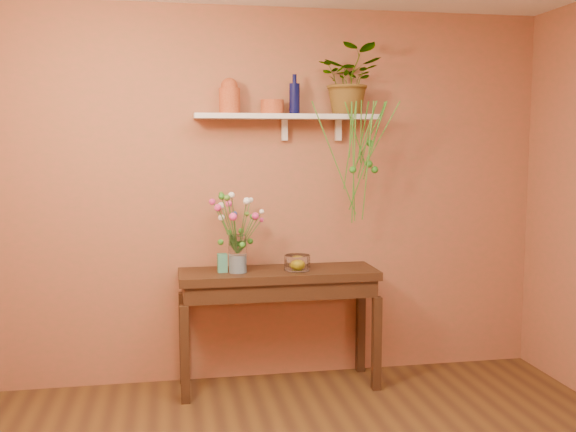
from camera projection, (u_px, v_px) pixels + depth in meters
room at (352, 232)px, 2.86m from camera, size 4.04×4.04×2.70m
sideboard at (278, 287)px, 4.64m from camera, size 1.39×0.45×0.84m
wall_shelf at (288, 117)px, 4.64m from camera, size 1.30×0.24×0.19m
terracotta_jug at (229, 96)px, 4.53m from camera, size 0.16×0.16×0.24m
terracotta_pot at (272, 107)px, 4.63m from camera, size 0.20×0.20×0.10m
blue_bottle at (294, 98)px, 4.62m from camera, size 0.09×0.09×0.28m
spider_plant at (350, 80)px, 4.68m from camera, size 0.53×0.50×0.49m
plant_fronds at (363, 154)px, 4.60m from camera, size 0.60×0.28×0.86m
glass_vase at (238, 257)px, 4.53m from camera, size 0.12×0.12×0.26m
bouquet at (236, 216)px, 4.50m from camera, size 0.37×0.38×0.44m
glass_bowl at (297, 263)px, 4.61m from camera, size 0.18×0.18×0.11m
lemon at (297, 264)px, 4.60m from camera, size 0.08×0.08×0.08m
carton at (222, 263)px, 4.54m from camera, size 0.07×0.05×0.13m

